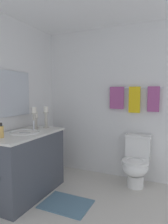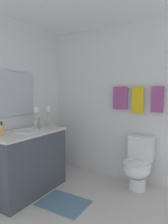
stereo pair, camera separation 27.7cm
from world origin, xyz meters
name	(u,v)px [view 1 (the left image)]	position (x,y,z in m)	size (l,w,h in m)	color
floor	(105,215)	(0.00, 0.00, -0.01)	(2.90, 2.26, 0.02)	beige
wall_back	(128,103)	(0.00, 1.13, 1.23)	(2.90, 0.04, 2.45)	white
wall_left	(7,105)	(-1.45, 0.00, 1.23)	(0.04, 2.26, 2.45)	white
vanity_cabinet	(26,164)	(-1.13, -0.02, 0.43)	(0.58, 1.12, 0.86)	#474C56
sink_basin	(25,135)	(-1.13, -0.02, 0.83)	(0.40, 0.40, 0.24)	white
mirror	(8,94)	(-1.41, -0.02, 1.38)	(0.02, 0.86, 0.64)	silver
candle_holder_tall	(46,116)	(-1.09, 0.42, 1.04)	(0.09, 0.09, 0.32)	#B7B2A5
candle_holder_short	(36,120)	(-1.21, 0.32, 1.00)	(0.09, 0.09, 0.25)	#B7B2A5
candle_holder_mid	(34,118)	(-1.14, 0.20, 1.04)	(0.09, 0.09, 0.33)	#B7B2A5
soap_bottle	(1,132)	(-1.17, -0.38, 0.94)	(0.06, 0.06, 0.18)	#E5B259
toilet	(136,162)	(0.20, 0.85, 0.37)	(0.39, 0.54, 0.75)	white
towel_bar	(135,88)	(0.11, 1.07, 1.47)	(0.02, 0.02, 0.84)	silver
towel_near_vanity	(117,98)	(-0.17, 1.05, 1.31)	(0.23, 0.03, 0.35)	#A54C8C
towel_center	(134,100)	(0.11, 1.05, 1.29)	(0.17, 0.03, 0.40)	yellow
towel_near_corner	(153,99)	(0.39, 1.05, 1.30)	(0.17, 0.03, 0.38)	#A54C8C
bath_mat	(66,204)	(-0.50, -0.02, 0.01)	(0.60, 0.44, 0.02)	slate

